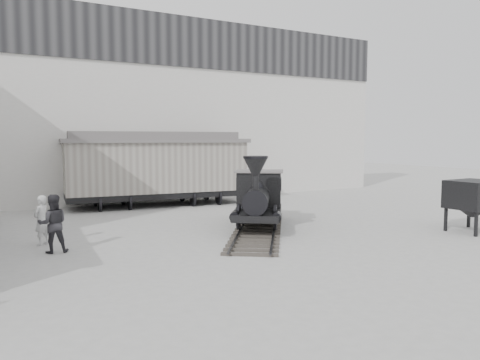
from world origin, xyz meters
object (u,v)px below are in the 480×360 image
visitor_b (53,224)px  coal_hopper (473,198)px  visitor_a (41,220)px  boxcar (157,167)px  locomotive (259,202)px

visitor_b → coal_hopper: size_ratio=0.93×
visitor_a → visitor_b: bearing=55.9°
boxcar → visitor_a: boxcar is taller
boxcar → visitor_a: (-6.76, -7.42, -1.27)m
boxcar → coal_hopper: 15.72m
locomotive → coal_hopper: locomotive is taller
visitor_a → coal_hopper: bearing=116.6°
boxcar → visitor_b: 11.01m
locomotive → coal_hopper: 8.53m
visitor_b → locomotive: bearing=-171.4°
locomotive → visitor_b: bearing=-142.7°
locomotive → visitor_b: locomotive is taller
visitor_b → coal_hopper: coal_hopper is taller
visitor_b → coal_hopper: 15.72m
boxcar → locomotive: bearing=-74.3°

